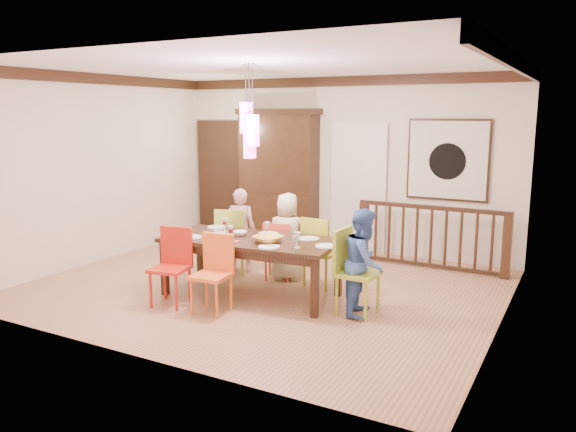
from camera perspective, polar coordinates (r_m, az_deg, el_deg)
The scene contains 37 objects.
floor at distance 7.66m, azimuth -2.31°, elevation -7.14°, with size 6.00×6.00×0.00m, color #906645.
ceiling at distance 7.32m, azimuth -2.48°, elevation 15.04°, with size 6.00×6.00×0.00m, color white.
wall_back at distance 9.57m, azimuth 5.33°, elevation 5.24°, with size 6.00×6.00×0.00m, color beige.
wall_left at distance 9.24m, azimuth -18.63°, elevation 4.55°, with size 5.00×5.00×0.00m, color beige.
wall_right at distance 6.37m, azimuth 21.49°, elevation 1.93°, with size 5.00×5.00×0.00m, color beige.
crown_molding at distance 7.32m, azimuth -2.48°, elevation 14.42°, with size 6.00×5.00×0.16m, color black, non-canonical shape.
panel_door at distance 10.74m, azimuth -6.69°, elevation 3.63°, with size 1.04×0.07×2.24m, color black.
white_doorway at distance 9.45m, azimuth 7.16°, elevation 2.69°, with size 0.97×0.05×2.22m, color silver.
painting at distance 8.97m, azimuth 15.92°, elevation 5.49°, with size 1.25×0.06×1.25m.
pendant_cluster at distance 6.94m, azimuth -3.92°, elevation 8.72°, with size 0.27×0.21×1.14m.
dining_table at distance 7.13m, azimuth -3.78°, elevation -2.89°, with size 2.30×1.19×0.75m.
chair_far_left at distance 8.18m, azimuth -5.52°, elevation -2.02°, with size 0.54×0.54×0.96m.
chair_far_mid at distance 7.88m, azimuth -1.00°, elevation -3.06°, with size 0.48×0.48×0.83m.
chair_far_right at distance 7.54m, azimuth 3.53°, elevation -3.11°, with size 0.49×0.49×0.95m.
chair_near_left at distance 6.93m, azimuth -11.95°, elevation -4.62°, with size 0.50×0.50×0.94m.
chair_near_mid at distance 6.61m, azimuth -7.85°, elevation -5.37°, with size 0.45×0.45×0.91m.
chair_end_right at distance 6.54m, azimuth 7.15°, elevation -5.10°, with size 0.47×0.47×0.99m.
china_hutch at distance 9.89m, azimuth -0.97°, elevation 3.96°, with size 1.51×0.46×2.38m.
balustrade at distance 8.65m, azimuth 14.32°, elevation -1.97°, with size 2.27×0.12×0.96m.
person_far_left at distance 8.24m, azimuth -4.84°, elevation -1.45°, with size 0.45×0.30×1.24m, color beige.
person_far_mid at distance 7.82m, azimuth -0.06°, elevation -2.08°, with size 0.60×0.39×1.23m, color beige.
person_end_right at distance 6.53m, azimuth 7.76°, elevation -4.66°, with size 0.61×0.47×1.25m, color #4067B3.
serving_bowl at distance 6.85m, azimuth -2.05°, elevation -2.39°, with size 0.34×0.34×0.08m, color gold.
small_bowl at distance 7.27m, azimuth -4.89°, elevation -1.76°, with size 0.19×0.19×0.06m, color white.
cup_left at distance 7.14m, azimuth -7.05°, elevation -1.88°, with size 0.12×0.12×0.10m, color silver.
cup_right at distance 6.87m, azimuth 0.80°, elevation -2.34°, with size 0.09×0.09×0.08m, color silver.
plate_far_left at distance 7.81m, azimuth -7.25°, elevation -1.11°, with size 0.26×0.26×0.01m, color white.
plate_far_mid at distance 7.33m, azimuth -2.00°, elevation -1.81°, with size 0.26×0.26×0.01m, color white.
plate_far_right at distance 7.05m, azimuth 2.17°, elevation -2.31°, with size 0.26×0.26×0.01m, color white.
plate_near_left at distance 7.24m, azimuth -9.77°, elevation -2.11°, with size 0.26×0.26×0.01m, color white.
plate_near_mid at distance 6.62m, azimuth -1.94°, elevation -3.15°, with size 0.26×0.26×0.01m, color white.
plate_end_right at distance 6.66m, azimuth 3.90°, elevation -3.07°, with size 0.26×0.26×0.01m, color white.
wine_glass_a at distance 7.49m, azimuth -6.44°, elevation -0.92°, with size 0.08×0.08×0.19m, color #590C19, non-canonical shape.
wine_glass_b at distance 7.17m, azimuth -2.13°, elevation -1.36°, with size 0.08×0.08×0.19m, color silver, non-canonical shape.
wine_glass_c at distance 6.96m, azimuth -5.84°, elevation -1.77°, with size 0.08×0.08×0.19m, color #590C19, non-canonical shape.
wine_glass_d at distance 6.57m, azimuth 0.97°, elevation -2.46°, with size 0.08×0.08×0.19m, color silver, non-canonical shape.
napkin at distance 6.92m, azimuth -5.82°, elevation -2.58°, with size 0.18×0.14×0.01m, color #D83359.
Camera 1 is at (3.74, -6.27, 2.31)m, focal length 35.00 mm.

